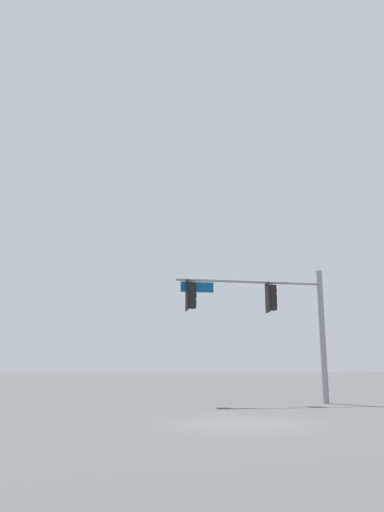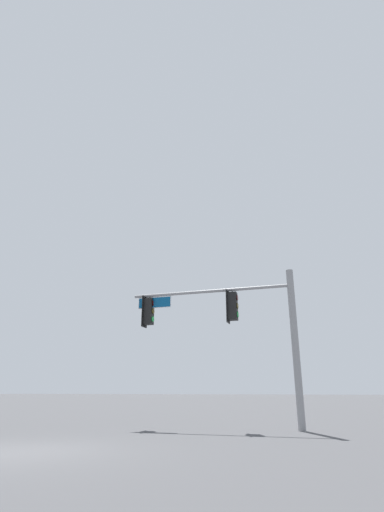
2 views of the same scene
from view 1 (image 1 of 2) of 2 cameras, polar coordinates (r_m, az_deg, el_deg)
ground_plane at (r=14.01m, az=5.81°, el=-18.55°), size 400.00×400.00×0.00m
signal_pole_near at (r=21.99m, az=9.50°, el=-6.42°), size 6.60×0.98×5.72m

